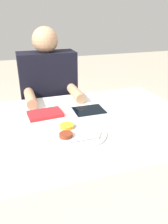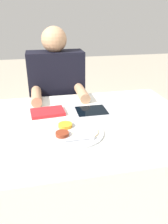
{
  "view_description": "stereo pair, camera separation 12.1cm",
  "coord_description": "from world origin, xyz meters",
  "px_view_note": "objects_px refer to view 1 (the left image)",
  "views": [
    {
      "loc": [
        -0.38,
        -1.05,
        1.31
      ],
      "look_at": [
        -0.03,
        -0.0,
        0.81
      ],
      "focal_mm": 35.0,
      "sensor_mm": 36.0,
      "label": 1
    },
    {
      "loc": [
        -0.26,
        -1.08,
        1.31
      ],
      "look_at": [
        -0.03,
        -0.0,
        0.81
      ],
      "focal_mm": 35.0,
      "sensor_mm": 36.0,
      "label": 2
    }
  ],
  "objects_px": {
    "thali_tray": "(77,133)",
    "tablet_device": "(89,111)",
    "red_notebook": "(45,114)",
    "person_diner": "(50,110)"
  },
  "relations": [
    {
      "from": "red_notebook",
      "to": "thali_tray",
      "type": "bearing_deg",
      "value": -66.47
    },
    {
      "from": "red_notebook",
      "to": "person_diner",
      "type": "xyz_separation_m",
      "value": [
        0.1,
        0.45,
        -0.18
      ]
    },
    {
      "from": "thali_tray",
      "to": "tablet_device",
      "type": "height_order",
      "value": "thali_tray"
    },
    {
      "from": "red_notebook",
      "to": "person_diner",
      "type": "distance_m",
      "value": 0.5
    },
    {
      "from": "thali_tray",
      "to": "person_diner",
      "type": "distance_m",
      "value": 0.75
    },
    {
      "from": "tablet_device",
      "to": "red_notebook",
      "type": "bearing_deg",
      "value": 174.36
    },
    {
      "from": "red_notebook",
      "to": "tablet_device",
      "type": "relative_size",
      "value": 1.01
    },
    {
      "from": "person_diner",
      "to": "thali_tray",
      "type": "bearing_deg",
      "value": -88.39
    },
    {
      "from": "thali_tray",
      "to": "red_notebook",
      "type": "distance_m",
      "value": 0.3
    },
    {
      "from": "thali_tray",
      "to": "person_diner",
      "type": "xyz_separation_m",
      "value": [
        -0.02,
        0.73,
        -0.18
      ]
    }
  ]
}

